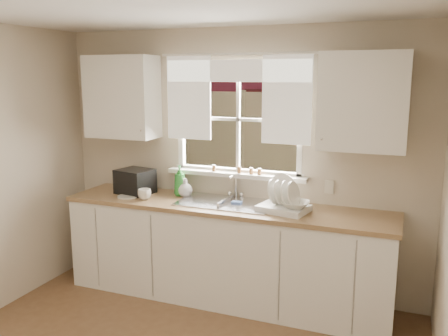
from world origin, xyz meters
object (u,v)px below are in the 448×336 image
at_px(soap_bottle_a, 180,181).
at_px(black_appliance, 135,181).
at_px(dish_rack, 284,202).
at_px(cup, 144,194).

bearing_deg(soap_bottle_a, black_appliance, 165.88).
height_order(dish_rack, black_appliance, dish_rack).
height_order(soap_bottle_a, cup, soap_bottle_a).
relative_size(cup, black_appliance, 0.39).
bearing_deg(black_appliance, cup, -28.49).
distance_m(cup, black_appliance, 0.28).
bearing_deg(dish_rack, soap_bottle_a, 171.64).
distance_m(dish_rack, black_appliance, 1.53).
relative_size(soap_bottle_a, cup, 2.33).
xyz_separation_m(dish_rack, soap_bottle_a, (-1.07, 0.16, 0.07)).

